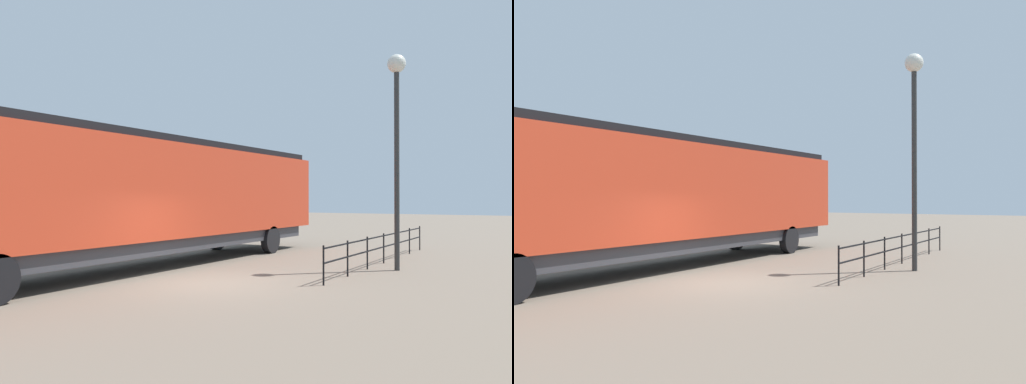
% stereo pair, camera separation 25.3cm
% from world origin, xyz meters
% --- Properties ---
extents(ground_plane, '(120.00, 120.00, 0.00)m').
position_xyz_m(ground_plane, '(0.00, 0.00, 0.00)').
color(ground_plane, '#756656').
extents(locomotive, '(2.98, 18.68, 4.21)m').
position_xyz_m(locomotive, '(-3.56, 1.96, 2.36)').
color(locomotive, red).
rests_on(locomotive, ground_plane).
extents(lamp_post, '(0.57, 0.57, 6.74)m').
position_xyz_m(lamp_post, '(3.59, 4.97, 4.93)').
color(lamp_post, '#2D2D2D').
rests_on(lamp_post, ground_plane).
extents(platform_fence, '(0.05, 10.49, 1.03)m').
position_xyz_m(platform_fence, '(2.72, 6.46, 0.67)').
color(platform_fence, black).
rests_on(platform_fence, ground_plane).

